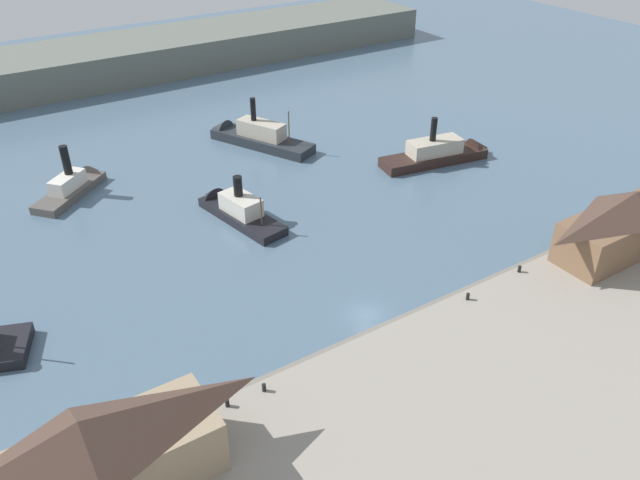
# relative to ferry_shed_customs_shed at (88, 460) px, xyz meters

# --- Properties ---
(ground_plane) EXTENTS (320.00, 320.00, 0.00)m
(ground_plane) POSITION_rel_ferry_shed_customs_shed_xyz_m (35.26, 8.56, -5.93)
(ground_plane) COLOR slate
(quay_promenade) EXTENTS (110.00, 36.00, 1.20)m
(quay_promenade) POSITION_rel_ferry_shed_customs_shed_xyz_m (35.26, -13.44, -5.33)
(quay_promenade) COLOR gray
(quay_promenade) RESTS_ON ground
(seawall_edge) EXTENTS (110.00, 0.80, 1.00)m
(seawall_edge) POSITION_rel_ferry_shed_customs_shed_xyz_m (35.26, 4.96, -5.43)
(seawall_edge) COLOR slate
(seawall_edge) RESTS_ON ground
(ferry_shed_customs_shed) EXTENTS (22.33, 7.89, 9.30)m
(ferry_shed_customs_shed) POSITION_rel_ferry_shed_customs_shed_xyz_m (0.00, 0.00, 0.00)
(ferry_shed_customs_shed) COLOR #998466
(ferry_shed_customs_shed) RESTS_ON quay_promenade
(ferry_shed_west_terminal) EXTENTS (21.99, 7.47, 8.89)m
(ferry_shed_west_terminal) POSITION_rel_ferry_shed_customs_shed_xyz_m (72.86, -0.03, -0.21)
(ferry_shed_west_terminal) COLOR brown
(ferry_shed_west_terminal) RESTS_ON quay_promenade
(mooring_post_west) EXTENTS (0.44, 0.44, 0.90)m
(mooring_post_west) POSITION_rel_ferry_shed_customs_shed_xyz_m (18.07, 3.13, -4.28)
(mooring_post_west) COLOR black
(mooring_post_west) RESTS_ON quay_promenade
(mooring_post_center_east) EXTENTS (0.44, 0.44, 0.90)m
(mooring_post_center_east) POSITION_rel_ferry_shed_customs_shed_xyz_m (46.79, 3.04, -4.28)
(mooring_post_center_east) COLOR black
(mooring_post_center_east) RESTS_ON quay_promenade
(mooring_post_center_west) EXTENTS (0.44, 0.44, 0.90)m
(mooring_post_center_west) POSITION_rel_ferry_shed_customs_shed_xyz_m (56.76, 3.71, -4.28)
(mooring_post_center_west) COLOR black
(mooring_post_center_west) RESTS_ON quay_promenade
(mooring_post_east) EXTENTS (0.44, 0.44, 0.90)m
(mooring_post_east) POSITION_rel_ferry_shed_customs_shed_xyz_m (13.95, 3.28, -4.28)
(mooring_post_east) COLOR black
(mooring_post_east) RESTS_ON quay_promenade
(ferry_approaching_west) EXTENTS (14.44, 23.02, 10.65)m
(ferry_approaching_west) POSITION_rel_ferry_shed_customs_shed_xyz_m (47.91, 62.99, -4.34)
(ferry_approaching_west) COLOR #23282D
(ferry_approaching_west) RESTS_ON ground
(ferry_approaching_east) EXTENTS (22.43, 8.50, 10.07)m
(ferry_approaching_east) POSITION_rel_ferry_shed_customs_shed_xyz_m (73.66, 37.04, -4.35)
(ferry_approaching_east) COLOR black
(ferry_approaching_east) RESTS_ON ground
(ferry_departing_north) EXTENTS (14.76, 13.61, 9.90)m
(ferry_departing_north) POSITION_rel_ferry_shed_customs_shed_xyz_m (13.92, 61.16, -4.55)
(ferry_departing_north) COLOR #514C47
(ferry_departing_north) RESTS_ON ground
(ferry_near_quay) EXTENTS (7.75, 18.60, 8.76)m
(ferry_near_quay) POSITION_rel_ferry_shed_customs_shed_xyz_m (32.50, 39.51, -4.51)
(ferry_near_quay) COLOR black
(ferry_near_quay) RESTS_ON ground
(far_headland) EXTENTS (180.00, 24.00, 8.00)m
(far_headland) POSITION_rel_ferry_shed_customs_shed_xyz_m (35.26, 118.56, -1.93)
(far_headland) COLOR #60665B
(far_headland) RESTS_ON ground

